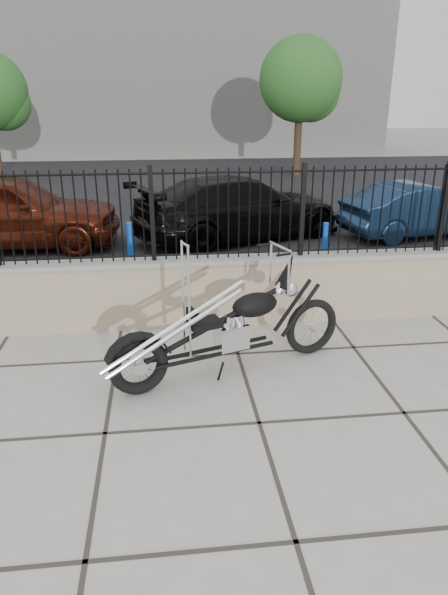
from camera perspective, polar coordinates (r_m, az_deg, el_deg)
The scene contains 12 objects.
ground_plane at distance 5.39m, azimuth 3.81°, elevation -13.32°, with size 90.00×90.00×0.00m, color #99968E.
parking_lot at distance 17.16m, azimuth -3.75°, elevation 10.86°, with size 30.00×30.00×0.00m, color black.
retaining_wall at distance 7.38m, azimuth 0.45°, elevation 0.78°, with size 14.00×0.36×0.96m, color gray.
iron_fence at distance 7.08m, azimuth 0.48°, elevation 9.00°, with size 14.00×0.08×1.20m, color black.
background_building at distance 30.89m, azimuth -5.50°, elevation 22.81°, with size 22.00×6.00×8.00m, color beige.
chopper_motorcycle at distance 5.88m, azimuth 0.34°, elevation -1.05°, with size 2.75×0.48×1.65m, color black, non-canonical shape.
car_red at distance 11.95m, azimuth -22.32°, elevation 8.61°, with size 1.83×4.55×1.55m, color #431409.
car_black at distance 11.83m, azimuth 1.70°, elevation 9.63°, with size 1.93×4.75×1.38m, color black.
car_blue at distance 12.86m, azimuth 20.48°, elevation 8.82°, with size 1.26×3.61×1.19m, color #10223C.
bollard_a at distance 9.41m, azimuth -9.98°, elevation 5.03°, with size 0.12×0.12×0.98m, color blue.
bollard_b at distance 9.97m, azimuth 10.77°, elevation 5.52°, with size 0.10×0.10×0.85m, color blue.
tree_right at distance 21.60m, azimuth 8.26°, elevation 22.57°, with size 3.10×3.10×5.23m.
Camera 1 is at (-0.86, -4.37, 3.05)m, focal length 32.00 mm.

